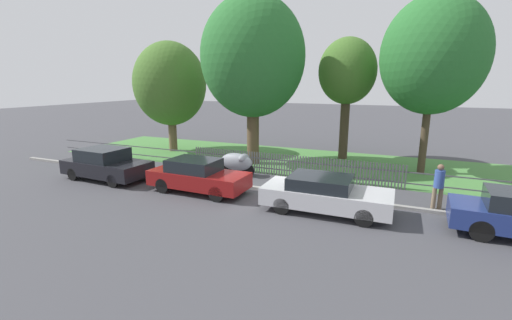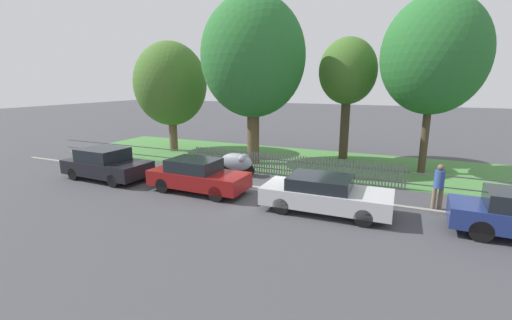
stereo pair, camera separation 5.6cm
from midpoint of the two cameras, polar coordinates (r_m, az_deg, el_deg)
The scene contains 13 objects.
ground_plane at distance 14.49m, azimuth 2.04°, elevation -5.32°, with size 120.00×120.00×0.00m, color #424247.
kerb_stone at distance 14.56m, azimuth 2.19°, elevation -4.98°, with size 30.77×0.20×0.12m, color gray.
grass_strip at distance 20.16m, azimuth 8.52°, elevation -0.22°, with size 30.77×7.23×0.01m, color #477F3D.
park_fence at distance 16.67m, azimuth 5.32°, elevation -0.98°, with size 30.77×0.05×1.10m.
parked_car_silver_hatchback at distance 17.68m, azimuth -23.81°, elevation -0.62°, with size 4.26×2.04×1.48m.
parked_car_black_saloon at distance 14.51m, azimuth -9.82°, elevation -2.56°, with size 4.23×1.74×1.40m.
parked_car_navy_estate at distance 12.37m, azimuth 11.29°, elevation -5.52°, with size 4.48×1.87×1.30m.
covered_motorcycle at distance 16.87m, azimuth -3.24°, elevation -0.31°, with size 1.93×0.85×1.12m.
tree_nearest_kerb at distance 23.37m, azimuth -14.21°, elevation 12.15°, with size 4.65×4.65×7.08m.
tree_behind_motorcycle at distance 19.05m, azimuth -0.62°, elevation 16.73°, with size 5.58×5.58×9.05m.
tree_mid_park at distance 20.90m, azimuth 14.90°, elevation 13.91°, with size 3.28×3.28×7.02m.
tree_far_left at distance 18.95m, azimuth 27.38°, elevation 15.20°, with size 4.87×4.87×8.57m.
pedestrian_near_fence at distance 13.91m, azimuth 28.06°, elevation -3.55°, with size 0.45×0.45×1.68m.
Camera 1 is at (5.02, -12.83, 4.52)m, focal length 24.00 mm.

